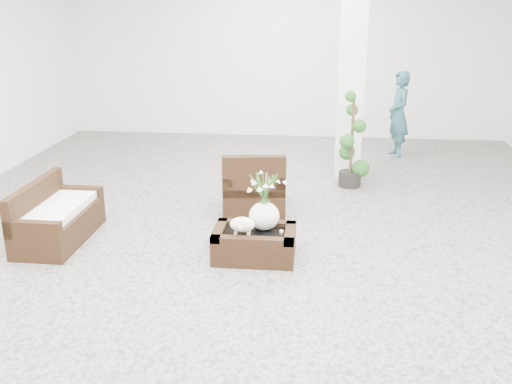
# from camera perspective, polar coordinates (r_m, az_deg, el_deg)

# --- Properties ---
(ground) EXTENTS (11.00, 11.00, 0.00)m
(ground) POSITION_cam_1_polar(r_m,az_deg,el_deg) (7.02, 0.09, -4.53)
(ground) COLOR gray
(ground) RESTS_ON ground
(column) EXTENTS (0.40, 0.40, 3.50)m
(column) POSITION_cam_1_polar(r_m,az_deg,el_deg) (9.29, 9.50, 12.15)
(column) COLOR white
(column) RESTS_ON ground
(coffee_table) EXTENTS (0.90, 0.60, 0.31)m
(coffee_table) POSITION_cam_1_polar(r_m,az_deg,el_deg) (6.43, -0.16, -5.28)
(coffee_table) COLOR black
(coffee_table) RESTS_ON ground
(sheep_figurine) EXTENTS (0.28, 0.23, 0.21)m
(sheep_figurine) POSITION_cam_1_polar(r_m,az_deg,el_deg) (6.25, -1.36, -3.41)
(sheep_figurine) COLOR white
(sheep_figurine) RESTS_ON coffee_table
(planter_narcissus) EXTENTS (0.44, 0.44, 0.80)m
(planter_narcissus) POSITION_cam_1_polar(r_m,az_deg,el_deg) (6.31, 0.83, -0.33)
(planter_narcissus) COLOR white
(planter_narcissus) RESTS_ON coffee_table
(tealight) EXTENTS (0.04, 0.04, 0.03)m
(tealight) POSITION_cam_1_polar(r_m,az_deg,el_deg) (6.36, 2.55, -3.90)
(tealight) COLOR white
(tealight) RESTS_ON coffee_table
(armchair) EXTENTS (0.91, 0.89, 0.87)m
(armchair) POSITION_cam_1_polar(r_m,az_deg,el_deg) (7.72, -0.26, 1.10)
(armchair) COLOR black
(armchair) RESTS_ON ground
(loveseat) EXTENTS (0.65, 1.34, 0.71)m
(loveseat) POSITION_cam_1_polar(r_m,az_deg,el_deg) (7.22, -19.08, -1.91)
(loveseat) COLOR black
(loveseat) RESTS_ON ground
(topiary) EXTENTS (0.39, 0.39, 1.44)m
(topiary) POSITION_cam_1_polar(r_m,az_deg,el_deg) (8.84, 9.49, 5.06)
(topiary) COLOR #1D4917
(topiary) RESTS_ON ground
(shopper) EXTENTS (0.47, 0.62, 1.55)m
(shopper) POSITION_cam_1_polar(r_m,az_deg,el_deg) (10.79, 13.95, 7.49)
(shopper) COLOR #29545B
(shopper) RESTS_ON ground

